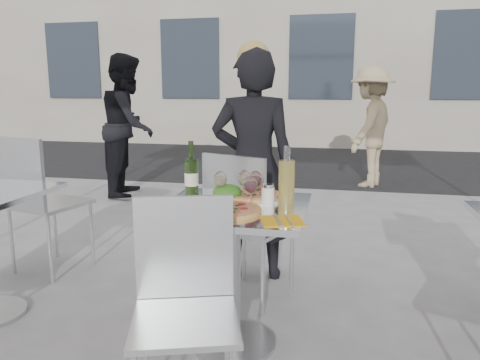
% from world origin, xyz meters
% --- Properties ---
extents(ground, '(80.00, 80.00, 0.00)m').
position_xyz_m(ground, '(0.00, 0.00, 0.00)').
color(ground, slate).
extents(street_asphalt, '(24.00, 5.00, 0.00)m').
position_xyz_m(street_asphalt, '(0.00, 6.50, 0.00)').
color(street_asphalt, black).
rests_on(street_asphalt, ground).
extents(main_table, '(0.72, 0.72, 0.75)m').
position_xyz_m(main_table, '(0.00, 0.00, 0.54)').
color(main_table, '#B7BABF').
rests_on(main_table, ground).
extents(chair_far, '(0.56, 0.57, 0.94)m').
position_xyz_m(chair_far, '(-0.05, 0.49, 0.56)').
color(chair_far, silver).
rests_on(chair_far, ground).
extents(chair_near, '(0.51, 0.52, 0.89)m').
position_xyz_m(chair_near, '(-0.08, -0.53, 0.53)').
color(chair_near, silver).
rests_on(chair_near, ground).
extents(side_chair_lfar, '(0.56, 0.57, 1.00)m').
position_xyz_m(side_chair_lfar, '(-1.57, 0.64, 0.59)').
color(side_chair_lfar, silver).
rests_on(side_chair_lfar, ground).
extents(woman_diner, '(0.61, 0.43, 1.58)m').
position_xyz_m(woman_diner, '(-0.08, 0.95, 0.79)').
color(woman_diner, black).
rests_on(woman_diner, ground).
extents(pedestrian_a, '(0.82, 0.97, 1.74)m').
position_xyz_m(pedestrian_a, '(-2.09, 3.23, 0.87)').
color(pedestrian_a, black).
rests_on(pedestrian_a, ground).
extents(pedestrian_b, '(0.95, 1.20, 1.63)m').
position_xyz_m(pedestrian_b, '(0.88, 4.40, 0.82)').
color(pedestrian_b, tan).
rests_on(pedestrian_b, ground).
extents(pizza_near, '(0.34, 0.34, 0.02)m').
position_xyz_m(pizza_near, '(-0.01, -0.12, 0.76)').
color(pizza_near, '#D7A954').
rests_on(pizza_near, main_table).
extents(pizza_far, '(0.34, 0.34, 0.03)m').
position_xyz_m(pizza_far, '(0.06, 0.17, 0.77)').
color(pizza_far, white).
rests_on(pizza_far, main_table).
extents(salad_plate, '(0.22, 0.22, 0.09)m').
position_xyz_m(salad_plate, '(-0.05, 0.09, 0.79)').
color(salad_plate, white).
rests_on(salad_plate, main_table).
extents(wine_bottle, '(0.07, 0.08, 0.29)m').
position_xyz_m(wine_bottle, '(-0.27, 0.17, 0.86)').
color(wine_bottle, '#33541F').
rests_on(wine_bottle, main_table).
extents(carafe, '(0.08, 0.08, 0.29)m').
position_xyz_m(carafe, '(0.25, 0.10, 0.87)').
color(carafe, tan).
rests_on(carafe, main_table).
extents(sugar_shaker, '(0.06, 0.06, 0.11)m').
position_xyz_m(sugar_shaker, '(0.16, 0.04, 0.80)').
color(sugar_shaker, white).
rests_on(sugar_shaker, main_table).
extents(wineglass_white_a, '(0.07, 0.07, 0.16)m').
position_xyz_m(wineglass_white_a, '(-0.09, 0.07, 0.86)').
color(wineglass_white_a, white).
rests_on(wineglass_white_a, main_table).
extents(wineglass_white_b, '(0.07, 0.07, 0.16)m').
position_xyz_m(wineglass_white_b, '(0.03, 0.13, 0.86)').
color(wineglass_white_b, white).
rests_on(wineglass_white_b, main_table).
extents(wineglass_red_a, '(0.07, 0.07, 0.16)m').
position_xyz_m(wineglass_red_a, '(0.09, -0.02, 0.86)').
color(wineglass_red_a, white).
rests_on(wineglass_red_a, main_table).
extents(wineglass_red_b, '(0.07, 0.07, 0.16)m').
position_xyz_m(wineglass_red_b, '(0.09, 0.12, 0.86)').
color(wineglass_red_b, white).
rests_on(wineglass_red_b, main_table).
extents(napkin_left, '(0.21, 0.21, 0.01)m').
position_xyz_m(napkin_left, '(-0.26, -0.20, 0.75)').
color(napkin_left, '#EFAF14').
rests_on(napkin_left, main_table).
extents(napkin_right, '(0.22, 0.22, 0.01)m').
position_xyz_m(napkin_right, '(0.27, -0.23, 0.75)').
color(napkin_right, '#EFAF14').
rests_on(napkin_right, main_table).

